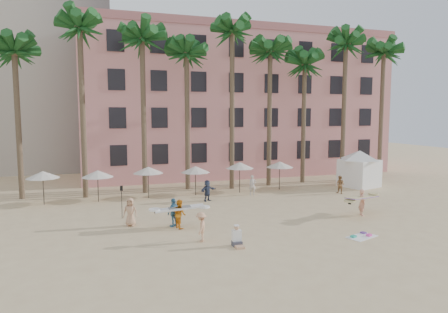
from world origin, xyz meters
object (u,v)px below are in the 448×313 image
pink_hotel (232,106)px  carrier_white (180,213)px  cabana (359,165)px  carrier_yellow (362,201)px

pink_hotel → carrier_white: 26.51m
cabana → carrier_white: (-19.30, -8.60, -1.12)m
cabana → carrier_yellow: cabana is taller
carrier_yellow → cabana: bearing=54.5°
cabana → carrier_yellow: bearing=-125.5°
carrier_yellow → carrier_white: size_ratio=1.13×
carrier_yellow → carrier_white: (-12.57, 0.84, -0.09)m
pink_hotel → cabana: size_ratio=6.23×
pink_hotel → carrier_yellow: 24.78m
pink_hotel → cabana: 17.44m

